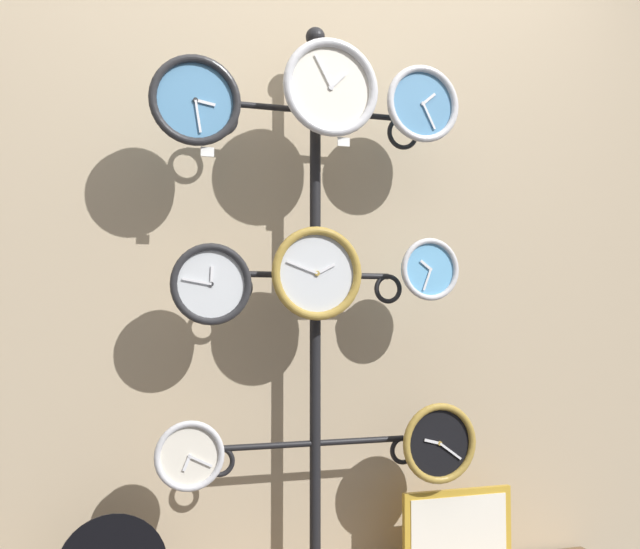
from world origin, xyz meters
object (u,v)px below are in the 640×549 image
clock_top_left (195,101)px  clock_middle_right (429,269)px  display_stand (315,427)px  picture_frame (458,533)px  clock_middle_center (317,273)px  clock_middle_left (211,284)px  clock_bottom_left (189,456)px  clock_bottom_right (439,443)px  clock_top_center (331,88)px  clock_top_right (422,104)px

clock_top_left → clock_middle_right: size_ratio=1.32×
display_stand → clock_top_left: display_stand is taller
picture_frame → clock_middle_right: bearing=-160.0°
clock_middle_center → clock_middle_right: size_ratio=1.42×
picture_frame → clock_middle_left: bearing=-177.1°
clock_bottom_left → picture_frame: (0.91, 0.07, -0.33)m
clock_middle_center → clock_bottom_right: bearing=-0.9°
display_stand → clock_bottom_left: size_ratio=9.22×
display_stand → clock_middle_center: 0.50m
clock_top_left → clock_middle_right: (0.79, 0.04, -0.49)m
clock_bottom_left → clock_bottom_right: (0.82, 0.02, -0.01)m
clock_middle_left → display_stand: bearing=12.6°
clock_middle_left → clock_middle_center: size_ratio=0.83×
display_stand → clock_top_center: (0.01, -0.12, 1.08)m
clock_top_center → clock_middle_right: (0.36, 0.04, -0.57)m
display_stand → picture_frame: size_ratio=4.74×
picture_frame → display_stand: bearing=175.8°
clock_middle_left → clock_middle_right: 0.73m
clock_top_center → clock_bottom_left: clock_top_center is taller
clock_bottom_right → clock_middle_left: bearing=179.5°
clock_top_center → clock_top_left: bearing=179.5°
clock_middle_right → picture_frame: bearing=20.0°
clock_bottom_right → clock_top_right: bearing=175.1°
clock_top_center → clock_bottom_right: bearing=4.9°
clock_middle_right → clock_bottom_left: clock_middle_right is taller
picture_frame → clock_bottom_left: bearing=-175.4°
clock_middle_center → clock_top_left: bearing=-174.8°
display_stand → clock_bottom_left: display_stand is taller
clock_middle_left → clock_middle_center: clock_middle_center is taller
clock_middle_center → picture_frame: (0.51, 0.04, -0.86)m
display_stand → clock_top_center: size_ratio=5.99×
clock_top_left → clock_middle_left: 0.55m
display_stand → clock_middle_left: display_stand is taller
display_stand → clock_middle_center: bearing=-104.7°
clock_top_left → clock_top_center: clock_top_center is taller
clock_top_center → clock_middle_right: clock_top_center is taller
clock_top_right → clock_top_left: bearing=-177.5°
clock_middle_right → picture_frame: (0.12, 0.04, -0.88)m
clock_middle_center → clock_bottom_right: size_ratio=1.13×
clock_middle_left → clock_top_center: bearing=-6.2°
clock_middle_left → clock_top_left: bearing=-148.2°
clock_middle_center → clock_bottom_left: size_ratio=1.45×
clock_middle_center → picture_frame: bearing=4.9°
picture_frame → clock_bottom_right: bearing=-152.1°
clock_top_right → clock_middle_left: clock_top_right is taller
clock_bottom_left → clock_top_right: bearing=2.1°
clock_middle_left → clock_bottom_left: clock_middle_left is taller
clock_top_left → clock_bottom_left: clock_top_left is taller
display_stand → clock_middle_left: 0.58m
clock_middle_center → clock_middle_right: 0.39m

